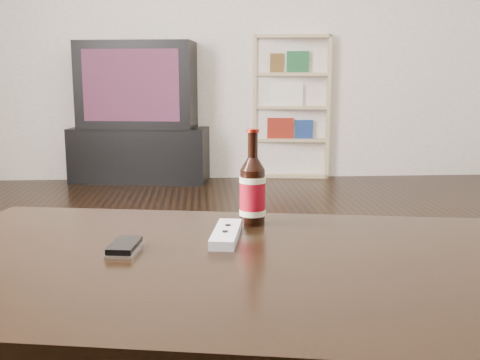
{
  "coord_description": "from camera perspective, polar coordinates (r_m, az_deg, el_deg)",
  "views": [
    {
      "loc": [
        -0.38,
        -1.67,
        0.84
      ],
      "look_at": [
        -0.29,
        -0.37,
        0.6
      ],
      "focal_mm": 42.0,
      "sensor_mm": 36.0,
      "label": 1
    }
  ],
  "objects": [
    {
      "name": "tv_stand",
      "position": [
        4.71,
        -9.88,
        2.7
      ],
      "size": [
        1.16,
        0.71,
        0.44
      ],
      "primitive_type": "cube",
      "rotation": [
        0.0,
        0.0,
        -0.15
      ],
      "color": "black",
      "rests_on": "floor"
    },
    {
      "name": "bookshelf",
      "position": [
        4.84,
        5.11,
        7.71
      ],
      "size": [
        0.67,
        0.37,
        1.18
      ],
      "rotation": [
        0.0,
        0.0,
        -0.13
      ],
      "color": "#9E815B",
      "rests_on": "floor"
    },
    {
      "name": "tv",
      "position": [
        4.67,
        -10.1,
        9.49
      ],
      "size": [
        0.98,
        0.7,
        0.68
      ],
      "rotation": [
        0.0,
        0.0,
        -0.15
      ],
      "color": "black",
      "rests_on": "tv_stand"
    },
    {
      "name": "phone",
      "position": [
        1.17,
        -11.63,
        -6.7
      ],
      "size": [
        0.07,
        0.11,
        0.02
      ],
      "rotation": [
        0.0,
        0.0,
        -0.13
      ],
      "color": "silver",
      "rests_on": "coffee_table"
    },
    {
      "name": "remote",
      "position": [
        1.23,
        -1.41,
        -5.5
      ],
      "size": [
        0.08,
        0.19,
        0.02
      ],
      "rotation": [
        0.0,
        0.0,
        -0.16
      ],
      "color": "silver",
      "rests_on": "coffee_table"
    },
    {
      "name": "wall_back",
      "position": [
        4.72,
        0.62,
        16.64
      ],
      "size": [
        5.0,
        0.02,
        2.7
      ],
      "primitive_type": "cube",
      "color": "beige",
      "rests_on": "ground"
    },
    {
      "name": "floor",
      "position": [
        1.91,
        8.18,
        -15.91
      ],
      "size": [
        5.0,
        6.0,
        0.01
      ],
      "primitive_type": "cube",
      "color": "black",
      "rests_on": "ground"
    },
    {
      "name": "coffee_table",
      "position": [
        1.12,
        -0.66,
        -11.14
      ],
      "size": [
        1.42,
        0.98,
        0.49
      ],
      "rotation": [
        0.0,
        0.0,
        -0.18
      ],
      "color": "black",
      "rests_on": "floor"
    },
    {
      "name": "beer_bottle",
      "position": [
        1.33,
        1.29,
        -1.14
      ],
      "size": [
        0.08,
        0.08,
        0.23
      ],
      "rotation": [
        0.0,
        0.0,
        0.33
      ],
      "color": "black",
      "rests_on": "coffee_table"
    }
  ]
}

